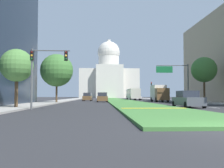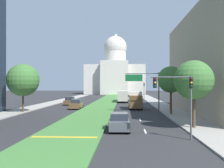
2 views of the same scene
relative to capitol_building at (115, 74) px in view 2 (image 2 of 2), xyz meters
The scene contains 19 objects.
ground_plane 63.40m from the capitol_building, 90.00° to the right, with size 279.17×279.17×0.00m, color #2B2B2D.
grass_median 69.66m from the capitol_building, 90.00° to the right, with size 5.99×114.21×0.14m, color #427A38.
median_curb_nose 113.67m from the capitol_building, 90.00° to the right, with size 5.39×0.50×0.04m, color gold.
lane_dashes_right 91.29m from the capitol_building, 85.66° to the right, with size 0.16×42.73×0.01m.
sidewalk_left 77.00m from the capitol_building, 99.61° to the right, with size 4.00×114.21×0.15m, color #9E9991.
sidewalk_right 77.00m from the capitol_building, 80.39° to the right, with size 4.00×114.21×0.15m, color #9E9991.
capitol_building is the anchor object (origin of this frame).
traffic_light_near_right 113.69m from the capitol_building, 85.25° to the right, with size 3.34×0.35×5.20m.
traffic_light_far_right 61.62m from the capitol_building, 80.37° to the right, with size 0.28×0.35×5.20m.
overhead_guide_sign 91.78m from the capitol_building, 84.76° to the right, with size 5.56×0.20×6.50m.
street_tree_right_near 108.40m from the capitol_building, 83.71° to the right, with size 3.99×3.99×6.92m.
street_tree_left_mid 93.78m from the capitol_building, 96.97° to the right, with size 5.20×5.20×7.81m.
street_tree_right_mid 95.64m from the capitol_building, 82.92° to the right, with size 3.96×3.96×7.22m.
sedan_lead_stopped 109.33m from the capitol_building, 87.69° to the right, with size 2.10×4.55×1.69m.
sedan_midblock 86.45m from the capitol_building, 92.71° to the right, with size 2.04×4.68×1.78m.
sedan_distant 77.23m from the capitol_building, 95.44° to the right, with size 2.10×4.24×1.81m.
sedan_far_horizon 59.43m from the capitol_building, 83.54° to the right, with size 2.12×4.51×1.63m.
box_truck_delivery 85.86m from the capitol_building, 85.39° to the right, with size 2.40×6.40×3.20m.
city_bus 65.53m from the capitol_building, 86.13° to the right, with size 2.62×11.00×2.95m.
Camera 2 is at (4.96, -8.70, 4.40)m, focal length 42.70 mm.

